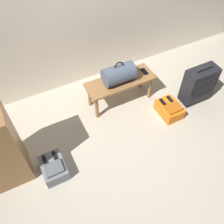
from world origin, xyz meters
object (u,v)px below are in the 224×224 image
(backpack_grey, at_px, (54,168))
(suitcase_upright_charcoal, at_px, (199,84))
(duffel_bag_slate, at_px, (119,74))
(backpack_orange, at_px, (169,109))
(bench, at_px, (120,84))
(cell_phone, at_px, (144,71))

(backpack_grey, bearing_deg, suitcase_upright_charcoal, 4.64)
(duffel_bag_slate, height_order, backpack_orange, duffel_bag_slate)
(duffel_bag_slate, xyz_separation_m, suitcase_upright_charcoal, (1.06, -0.50, -0.23))
(bench, height_order, suitcase_upright_charcoal, suitcase_upright_charcoal)
(cell_phone, relative_size, suitcase_upright_charcoal, 0.22)
(suitcase_upright_charcoal, distance_m, backpack_grey, 2.32)
(bench, xyz_separation_m, cell_phone, (0.40, 0.00, 0.07))
(suitcase_upright_charcoal, relative_size, backpack_orange, 1.70)
(bench, bearing_deg, suitcase_upright_charcoal, -25.80)
(backpack_grey, bearing_deg, bench, 28.22)
(backpack_orange, bearing_deg, suitcase_upright_charcoal, 5.77)
(suitcase_upright_charcoal, distance_m, backpack_orange, 0.56)
(bench, distance_m, backpack_orange, 0.80)
(bench, xyz_separation_m, backpack_grey, (-1.27, -0.68, -0.27))
(duffel_bag_slate, distance_m, backpack_orange, 0.91)
(bench, distance_m, cell_phone, 0.40)
(cell_phone, distance_m, backpack_orange, 0.66)
(bench, relative_size, backpack_grey, 2.63)
(suitcase_upright_charcoal, bearing_deg, cell_phone, 141.52)
(backpack_grey, xyz_separation_m, backpack_orange, (1.80, 0.14, 0.00))
(backpack_orange, bearing_deg, bench, 133.89)
(suitcase_upright_charcoal, height_order, backpack_grey, suitcase_upright_charcoal)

